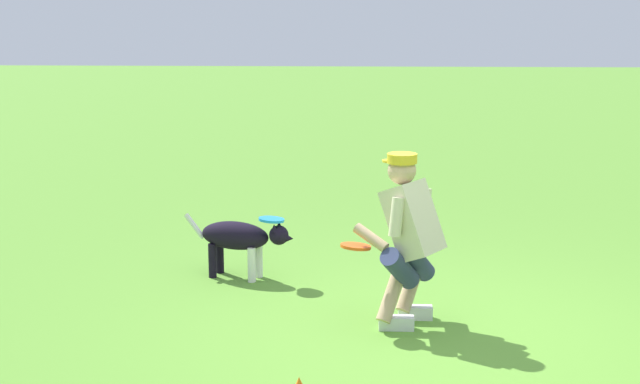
# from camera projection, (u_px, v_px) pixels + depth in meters

# --- Properties ---
(ground_plane) EXTENTS (60.00, 60.00, 0.00)m
(ground_plane) POSITION_uv_depth(u_px,v_px,m) (438.00, 341.00, 6.30)
(ground_plane) COLOR #589130
(person) EXTENTS (0.71, 0.62, 1.29)m
(person) POSITION_uv_depth(u_px,v_px,m) (408.00, 234.00, 6.50)
(person) COLOR silver
(person) RESTS_ON ground_plane
(dog) EXTENTS (1.02, 0.42, 0.54)m
(dog) POSITION_uv_depth(u_px,v_px,m) (241.00, 238.00, 7.71)
(dog) COLOR black
(dog) RESTS_ON ground_plane
(frisbee_flying) EXTENTS (0.26, 0.26, 0.04)m
(frisbee_flying) POSITION_uv_depth(u_px,v_px,m) (271.00, 220.00, 7.58)
(frisbee_flying) COLOR #208DDF
(frisbee_held) EXTENTS (0.30, 0.30, 0.06)m
(frisbee_held) POSITION_uv_depth(u_px,v_px,m) (356.00, 246.00, 6.50)
(frisbee_held) COLOR #F25816
(frisbee_held) RESTS_ON person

